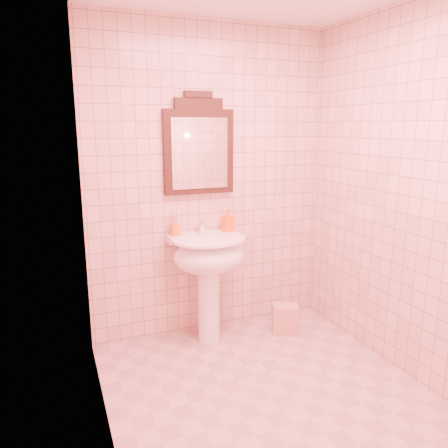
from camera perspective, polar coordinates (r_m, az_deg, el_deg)
name	(u,v)px	position (r m, az deg, el deg)	size (l,w,h in m)	color
floor	(271,398)	(3.03, 6.17, -21.63)	(2.20, 2.20, 0.00)	tan
back_wall	(211,184)	(3.54, -1.75, 5.29)	(2.00, 0.02, 2.50)	beige
pedestal_sink	(209,263)	(3.42, -2.02, -5.08)	(0.58, 0.58, 0.86)	white
faucet	(203,227)	(3.48, -2.82, -0.38)	(0.04, 0.16, 0.11)	white
mirror	(199,147)	(3.45, -3.29, 9.96)	(0.56, 0.06, 0.78)	black
toothbrush_cup	(176,229)	(3.44, -6.34, -0.69)	(0.08, 0.08, 0.19)	orange
soap_dispenser	(228,220)	(3.55, 0.49, 0.46)	(0.08, 0.08, 0.18)	#E85913
towel	(285,319)	(3.77, 8.00, -12.22)	(0.20, 0.14, 0.25)	tan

